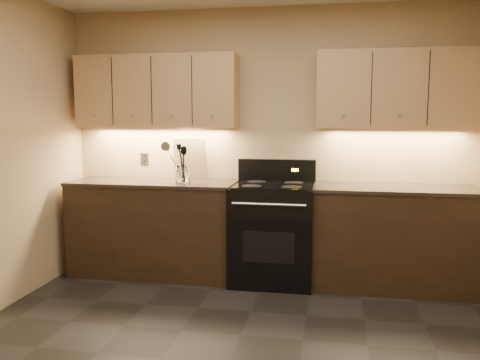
{
  "coord_description": "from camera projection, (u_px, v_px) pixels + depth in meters",
  "views": [
    {
      "loc": [
        0.63,
        -2.97,
        1.58
      ],
      "look_at": [
        -0.19,
        1.45,
        0.99
      ],
      "focal_mm": 38.0,
      "sensor_mm": 36.0,
      "label": 1
    }
  ],
  "objects": [
    {
      "name": "counter_right",
      "position": [
        394.0,
        238.0,
        4.6
      ],
      "size": [
        1.46,
        0.62,
        0.93
      ],
      "color": "black",
      "rests_on": "ground"
    },
    {
      "name": "black_turner",
      "position": [
        184.0,
        162.0,
        4.79
      ],
      "size": [
        0.15,
        0.1,
        0.38
      ],
      "primitive_type": null,
      "rotation": [
        -0.04,
        -0.15,
        0.17
      ],
      "color": "black",
      "rests_on": "utensil_crock"
    },
    {
      "name": "steel_skimmer",
      "position": [
        184.0,
        160.0,
        4.8
      ],
      "size": [
        0.27,
        0.14,
        0.4
      ],
      "primitive_type": null,
      "rotation": [
        0.05,
        -0.48,
        0.12
      ],
      "color": "silver",
      "rests_on": "utensil_crock"
    },
    {
      "name": "stove",
      "position": [
        273.0,
        232.0,
        4.78
      ],
      "size": [
        0.76,
        0.68,
        1.14
      ],
      "color": "black",
      "rests_on": "ground"
    },
    {
      "name": "upper_cab_left",
      "position": [
        157.0,
        91.0,
        4.99
      ],
      "size": [
        1.6,
        0.3,
        0.7
      ],
      "primitive_type": "cube",
      "color": "tan",
      "rests_on": "wall_back"
    },
    {
      "name": "utensil_crock",
      "position": [
        183.0,
        175.0,
        4.82
      ],
      "size": [
        0.16,
        0.16,
        0.17
      ],
      "color": "white",
      "rests_on": "counter_left"
    },
    {
      "name": "wall_back",
      "position": [
        269.0,
        143.0,
        5.0
      ],
      "size": [
        4.0,
        0.04,
        2.6
      ],
      "primitive_type": "cube",
      "color": "tan",
      "rests_on": "ground"
    },
    {
      "name": "outlet_plate",
      "position": [
        145.0,
        159.0,
        5.25
      ],
      "size": [
        0.08,
        0.01,
        0.12
      ],
      "primitive_type": "cube",
      "color": "#B2B5BA",
      "rests_on": "wall_back"
    },
    {
      "name": "black_spoon",
      "position": [
        183.0,
        164.0,
        4.83
      ],
      "size": [
        0.09,
        0.1,
        0.34
      ],
      "primitive_type": null,
      "rotation": [
        0.12,
        0.08,
        0.08
      ],
      "color": "black",
      "rests_on": "utensil_crock"
    },
    {
      "name": "upper_cab_right",
      "position": [
        398.0,
        89.0,
        4.57
      ],
      "size": [
        1.44,
        0.3,
        0.7
      ],
      "primitive_type": "cube",
      "color": "tan",
      "rests_on": "wall_back"
    },
    {
      "name": "counter_left",
      "position": [
        154.0,
        228.0,
        5.01
      ],
      "size": [
        1.62,
        0.62,
        0.93
      ],
      "color": "black",
      "rests_on": "ground"
    },
    {
      "name": "steel_spatula",
      "position": [
        187.0,
        162.0,
        4.82
      ],
      "size": [
        0.19,
        0.15,
        0.37
      ],
      "primitive_type": null,
      "rotation": [
        -0.06,
        -0.29,
        -0.3
      ],
      "color": "silver",
      "rests_on": "utensil_crock"
    },
    {
      "name": "cutting_board",
      "position": [
        190.0,
        158.0,
        5.11
      ],
      "size": [
        0.33,
        0.11,
        0.42
      ],
      "primitive_type": "cube",
      "rotation": [
        0.2,
        0.0,
        0.01
      ],
      "color": "tan",
      "rests_on": "counter_left"
    }
  ]
}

